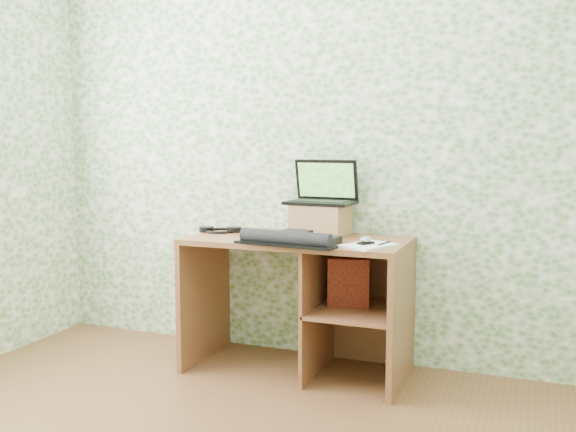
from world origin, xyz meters
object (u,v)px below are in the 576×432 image
at_px(desk, 312,286).
at_px(keyboard, 290,239).
at_px(notepad, 368,246).
at_px(riser, 321,220).
at_px(laptop, 323,193).

distance_m(desk, keyboard, 0.38).
distance_m(desk, notepad, 0.49).
height_order(riser, notepad, riser).
bearing_deg(keyboard, notepad, 12.98).
height_order(desk, laptop, laptop).
xyz_separation_m(desk, keyboard, (-0.04, -0.23, 0.30)).
bearing_deg(riser, notepad, -40.27).
bearing_deg(laptop, desk, -89.96).
bearing_deg(keyboard, riser, 88.31).
xyz_separation_m(laptop, keyboard, (-0.05, -0.39, -0.21)).
relative_size(laptop, keyboard, 0.69).
height_order(keyboard, notepad, keyboard).
distance_m(keyboard, notepad, 0.41).
distance_m(desk, riser, 0.38).
relative_size(desk, notepad, 4.51).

